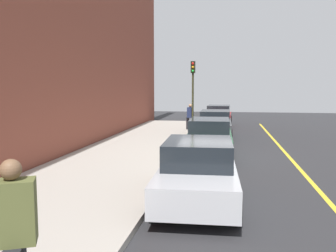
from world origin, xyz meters
TOP-DOWN VIEW (x-y plane):
  - ground_plane at (0.00, 0.00)m, footprint 56.00×56.00m
  - sidewalk at (0.00, -3.30)m, footprint 28.00×4.60m
  - lane_stripe_centre at (0.00, 3.20)m, footprint 28.00×0.14m
  - snow_bank_curb at (-0.63, -0.70)m, footprint 6.04×0.56m
  - parked_car_red at (-12.19, 0.03)m, footprint 4.61×1.99m
  - parked_car_charcoal at (-5.74, 0.01)m, footprint 4.80×1.93m
  - parked_car_green at (-0.02, -0.02)m, footprint 4.52×1.97m
  - parked_car_silver at (6.21, 0.03)m, footprint 4.20×2.01m
  - pedestrian_navy_coat at (-8.00, -1.65)m, footprint 0.50×0.52m
  - pedestrian_olive_coat at (11.16, -1.66)m, footprint 0.57×0.58m
  - traffic_light_pole at (-6.98, -1.40)m, footprint 0.35×0.26m

SIDE VIEW (x-z plane):
  - ground_plane at x=0.00m, z-range 0.00..0.00m
  - lane_stripe_centre at x=0.00m, z-range 0.00..0.01m
  - sidewalk at x=0.00m, z-range 0.00..0.15m
  - snow_bank_curb at x=-0.63m, z-range 0.00..0.22m
  - parked_car_silver at x=6.21m, z-range 0.00..1.51m
  - parked_car_green at x=-0.02m, z-range 0.00..1.51m
  - parked_car_red at x=-12.19m, z-range 0.00..1.51m
  - parked_car_charcoal at x=-5.74m, z-range 0.00..1.52m
  - pedestrian_navy_coat at x=-8.00m, z-range 0.20..1.84m
  - pedestrian_olive_coat at x=11.16m, z-range 0.21..2.06m
  - traffic_light_pole at x=-6.98m, z-range 0.90..5.14m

